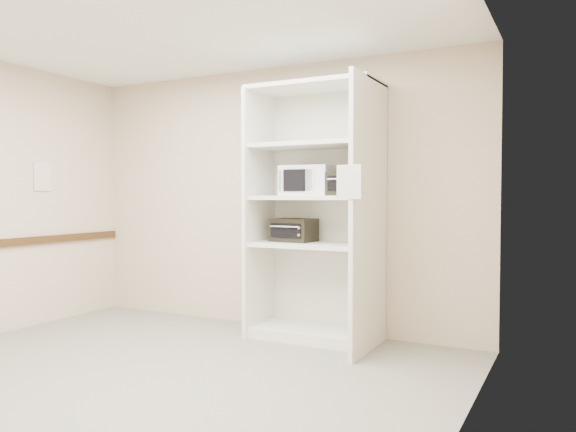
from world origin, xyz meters
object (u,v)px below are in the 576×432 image
at_px(shelving_unit, 319,221).
at_px(toaster_oven_upper, 350,184).
at_px(toaster_oven_lower, 294,230).
at_px(microwave, 308,181).

bearing_deg(shelving_unit, toaster_oven_upper, -7.40).
relative_size(shelving_unit, toaster_oven_lower, 5.97).
xyz_separation_m(microwave, toaster_oven_upper, (0.47, -0.09, -0.04)).
relative_size(shelving_unit, microwave, 5.04).
distance_m(shelving_unit, toaster_oven_lower, 0.32).
relative_size(microwave, toaster_oven_lower, 1.18).
relative_size(shelving_unit, toaster_oven_upper, 6.45).
distance_m(microwave, toaster_oven_upper, 0.48).
height_order(microwave, toaster_oven_upper, microwave).
bearing_deg(shelving_unit, microwave, 160.22).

